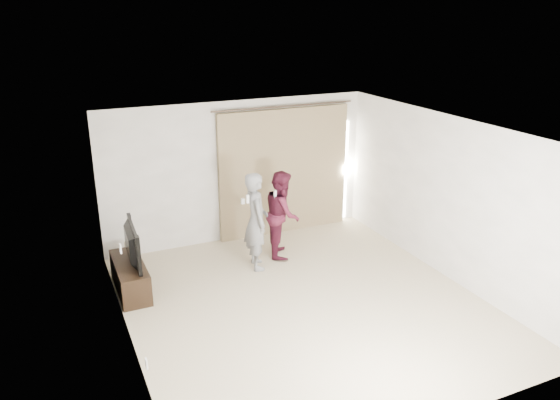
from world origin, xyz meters
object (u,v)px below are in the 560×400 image
at_px(tv_console, 130,277).
at_px(tv, 127,245).
at_px(person_woman, 282,214).
at_px(person_man, 256,221).

height_order(tv_console, tv, tv).
bearing_deg(tv_console, person_woman, 5.46).
height_order(tv, person_man, person_man).
bearing_deg(person_woman, tv, -174.54).
height_order(tv_console, person_man, person_man).
bearing_deg(tv, tv_console, 0.00).
bearing_deg(person_man, tv, 179.43).
relative_size(tv, person_man, 0.64).
xyz_separation_m(person_man, person_woman, (0.60, 0.28, -0.06)).
relative_size(person_man, person_woman, 1.08).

